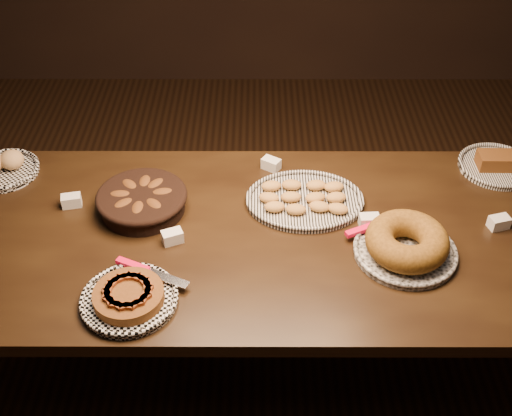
{
  "coord_description": "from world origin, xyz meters",
  "views": [
    {
      "loc": [
        -0.02,
        -1.68,
        2.26
      ],
      "look_at": [
        -0.03,
        0.05,
        0.82
      ],
      "focal_mm": 45.0,
      "sensor_mm": 36.0,
      "label": 1
    }
  ],
  "objects_px": {
    "buffet_table": "(264,248)",
    "apple_tart_plate": "(129,297)",
    "bundt_cake_plate": "(406,244)",
    "madeleine_platter": "(305,199)"
  },
  "relations": [
    {
      "from": "buffet_table",
      "to": "apple_tart_plate",
      "type": "xyz_separation_m",
      "value": [
        -0.42,
        -0.33,
        0.1
      ]
    },
    {
      "from": "apple_tart_plate",
      "to": "bundt_cake_plate",
      "type": "distance_m",
      "value": 0.92
    },
    {
      "from": "buffet_table",
      "to": "madeleine_platter",
      "type": "height_order",
      "value": "madeleine_platter"
    },
    {
      "from": "buffet_table",
      "to": "madeleine_platter",
      "type": "bearing_deg",
      "value": 46.97
    },
    {
      "from": "apple_tart_plate",
      "to": "madeleine_platter",
      "type": "distance_m",
      "value": 0.75
    },
    {
      "from": "buffet_table",
      "to": "madeleine_platter",
      "type": "relative_size",
      "value": 5.54
    },
    {
      "from": "madeleine_platter",
      "to": "buffet_table",
      "type": "bearing_deg",
      "value": -135.32
    },
    {
      "from": "apple_tart_plate",
      "to": "madeleine_platter",
      "type": "bearing_deg",
      "value": 27.75
    },
    {
      "from": "buffet_table",
      "to": "apple_tart_plate",
      "type": "height_order",
      "value": "apple_tart_plate"
    },
    {
      "from": "buffet_table",
      "to": "apple_tart_plate",
      "type": "relative_size",
      "value": 7.06
    }
  ]
}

